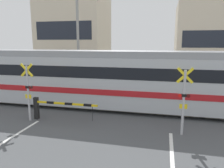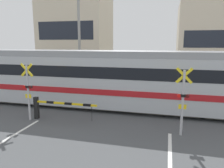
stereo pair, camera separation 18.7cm
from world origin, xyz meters
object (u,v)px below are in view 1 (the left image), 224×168
at_px(crossing_barrier_far, 161,89).
at_px(crossing_signal_left, 28,90).
at_px(commuter_train, 91,77).
at_px(crossing_barrier_near, 50,106).
at_px(crossing_signal_right, 184,98).

height_order(crossing_barrier_far, crossing_signal_left, crossing_signal_left).
bearing_deg(commuter_train, crossing_barrier_near, -112.69).
bearing_deg(crossing_barrier_far, crossing_signal_right, -80.50).
height_order(crossing_barrier_near, crossing_barrier_far, same).
height_order(crossing_signal_left, crossing_signal_right, same).
bearing_deg(crossing_barrier_far, crossing_signal_left, -136.83).
xyz_separation_m(commuter_train, crossing_barrier_far, (4.18, 2.79, -1.11)).
bearing_deg(crossing_signal_left, crossing_barrier_far, 43.17).
height_order(commuter_train, crossing_barrier_near, commuter_train).
height_order(commuter_train, crossing_barrier_far, commuter_train).
distance_m(crossing_barrier_far, crossing_signal_left, 8.82).
distance_m(commuter_train, crossing_barrier_far, 5.14).
distance_m(crossing_barrier_near, crossing_signal_left, 1.37).
relative_size(crossing_barrier_far, crossing_signal_right, 1.17).
relative_size(crossing_barrier_near, crossing_signal_right, 1.17).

